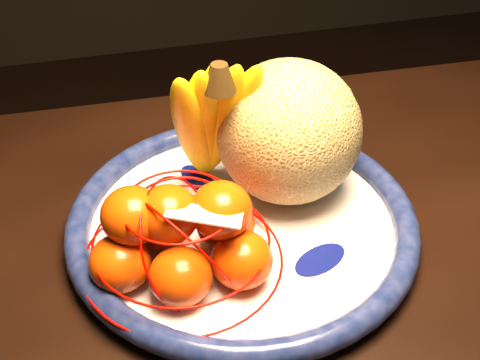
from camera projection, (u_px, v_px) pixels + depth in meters
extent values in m
cylinder|color=white|center=(242.00, 229.00, 0.76)|extent=(0.36, 0.36, 0.02)
torus|color=#04103C|center=(242.00, 221.00, 0.75)|extent=(0.39, 0.39, 0.03)
cylinder|color=white|center=(242.00, 232.00, 0.76)|extent=(0.17, 0.17, 0.01)
ellipsoid|color=#0A1255|center=(320.00, 260.00, 0.70)|extent=(0.15, 0.12, 0.00)
ellipsoid|color=#0A1255|center=(197.00, 178.00, 0.81)|extent=(0.10, 0.13, 0.00)
ellipsoid|color=#0A1255|center=(141.00, 240.00, 0.73)|extent=(0.11, 0.06, 0.00)
sphere|color=olive|center=(289.00, 132.00, 0.75)|extent=(0.17, 0.17, 0.17)
ellipsoid|color=yellow|center=(193.00, 124.00, 0.73)|extent=(0.09, 0.12, 0.19)
ellipsoid|color=yellow|center=(203.00, 121.00, 0.73)|extent=(0.06, 0.11, 0.20)
ellipsoid|color=yellow|center=(210.00, 118.00, 0.74)|extent=(0.05, 0.10, 0.20)
ellipsoid|color=yellow|center=(219.00, 118.00, 0.74)|extent=(0.07, 0.12, 0.20)
ellipsoid|color=yellow|center=(228.00, 118.00, 0.74)|extent=(0.10, 0.12, 0.19)
cone|color=black|center=(208.00, 47.00, 0.68)|extent=(0.03, 0.03, 0.03)
ellipsoid|color=#E74303|center=(120.00, 263.00, 0.66)|extent=(0.06, 0.06, 0.06)
ellipsoid|color=#E74303|center=(180.00, 276.00, 0.65)|extent=(0.06, 0.06, 0.06)
ellipsoid|color=#E74303|center=(242.00, 260.00, 0.66)|extent=(0.06, 0.06, 0.06)
ellipsoid|color=#E74303|center=(161.00, 223.00, 0.71)|extent=(0.06, 0.06, 0.06)
ellipsoid|color=#E74303|center=(226.00, 224.00, 0.71)|extent=(0.06, 0.06, 0.06)
ellipsoid|color=#E74303|center=(168.00, 214.00, 0.65)|extent=(0.06, 0.06, 0.06)
ellipsoid|color=#E74303|center=(221.00, 210.00, 0.66)|extent=(0.06, 0.06, 0.06)
ellipsoid|color=#E74303|center=(132.00, 216.00, 0.65)|extent=(0.06, 0.06, 0.06)
torus|color=#C40500|center=(183.00, 259.00, 0.69)|extent=(0.27, 0.27, 0.00)
torus|color=#C40500|center=(181.00, 241.00, 0.67)|extent=(0.23, 0.23, 0.00)
torus|color=#C40500|center=(179.00, 205.00, 0.64)|extent=(0.14, 0.14, 0.00)
torus|color=#C40500|center=(181.00, 243.00, 0.68)|extent=(0.14, 0.06, 0.13)
torus|color=#C40500|center=(181.00, 243.00, 0.68)|extent=(0.12, 0.15, 0.13)
torus|color=#C40500|center=(181.00, 243.00, 0.68)|extent=(0.12, 0.15, 0.13)
cube|color=white|center=(204.00, 215.00, 0.63)|extent=(0.08, 0.05, 0.01)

